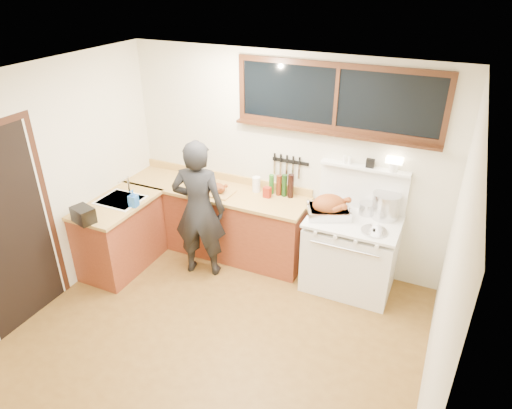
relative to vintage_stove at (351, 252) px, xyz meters
The scene contains 20 objects.
ground_plane 1.79m from the vintage_stove, 125.35° to the right, with size 4.00×3.50×0.02m, color brown.
room_shell 2.10m from the vintage_stove, 125.35° to the right, with size 4.10×3.60×2.65m.
counter_back 1.80m from the vintage_stove, behind, with size 2.44×0.64×1.00m.
counter_left 2.81m from the vintage_stove, 163.78° to the right, with size 0.64×1.09×0.90m.
sink_unit 2.80m from the vintage_stove, 165.18° to the right, with size 0.50×0.45×0.37m.
vintage_stove is the anchor object (origin of this frame).
back_window 1.67m from the vintage_stove, 142.45° to the left, with size 2.32×0.13×0.77m.
left_doorway 3.63m from the vintage_stove, 146.76° to the right, with size 0.02×1.04×2.17m.
knife_strip 1.29m from the vintage_stove, 160.76° to the left, with size 0.46×0.03×0.28m.
man 1.84m from the vintage_stove, 164.91° to the right, with size 0.72×0.56×1.73m.
soap_bottle 2.61m from the vintage_stove, 162.49° to the right, with size 0.10×0.10×0.21m.
toaster 3.04m from the vintage_stove, 154.46° to the right, with size 0.29×0.24×0.18m.
cutting_board 1.77m from the vintage_stove, behind, with size 0.39×0.30×0.14m.
roast_turkey 0.61m from the vintage_stove, behind, with size 0.58×0.52×0.26m.
stockpot 0.68m from the vintage_stove, 34.35° to the left, with size 0.33×0.33×0.29m.
saucepan 0.54m from the vintage_stove, 64.16° to the left, with size 0.19×0.31×0.14m.
pot_lid 0.54m from the vintage_stove, 35.44° to the right, with size 0.36×0.36×0.04m.
coffee_tin 1.22m from the vintage_stove, behind, with size 0.09×0.07×0.13m.
pitcher 1.41m from the vintage_stove, behind, with size 0.13×0.13×0.19m.
bottle_cluster 1.13m from the vintage_stove, 167.03° to the left, with size 0.32×0.07×0.30m.
Camera 1 is at (1.84, -3.06, 3.42)m, focal length 32.00 mm.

